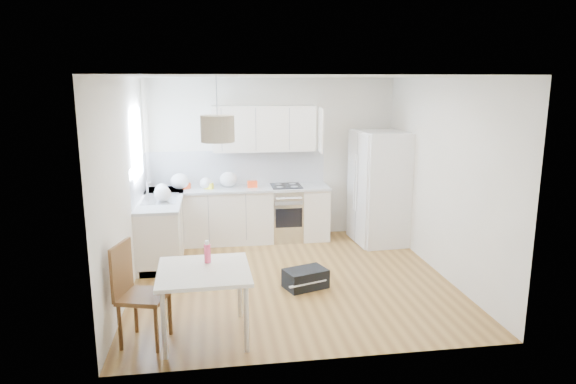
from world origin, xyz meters
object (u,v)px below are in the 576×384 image
object	(u,v)px
dining_table	(204,277)
refrigerator	(380,187)
dining_chair	(144,294)
gym_bag	(305,278)

from	to	relation	value
dining_table	refrigerator	bearing A→B (deg)	43.94
dining_table	dining_chair	distance (m)	0.62
refrigerator	dining_chair	world-z (taller)	refrigerator
dining_table	dining_chair	world-z (taller)	dining_chair
dining_table	dining_chair	size ratio (longest dim) A/B	0.91
gym_bag	dining_chair	bearing A→B (deg)	-167.31
gym_bag	dining_table	bearing A→B (deg)	-157.63
refrigerator	gym_bag	world-z (taller)	refrigerator
dining_chair	gym_bag	bearing A→B (deg)	47.70
dining_table	gym_bag	xyz separation A→B (m)	(1.28, 1.13, -0.54)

